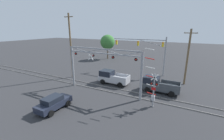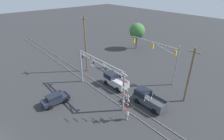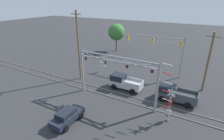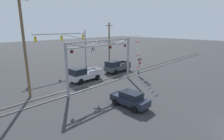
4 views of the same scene
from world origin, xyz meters
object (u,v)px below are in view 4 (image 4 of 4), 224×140
at_px(crossing_gantry, 102,57).
at_px(sedan_waiting, 130,99).
at_px(traffic_signal_span, 74,42).
at_px(pickup_truck_following, 116,66).
at_px(utility_pole_left, 24,47).
at_px(pickup_truck_lead, 83,74).
at_px(crossing_signal_mast, 139,64).
at_px(utility_pole_right, 109,44).

distance_m(crossing_gantry, sedan_waiting, 7.54).
bearing_deg(traffic_signal_span, sedan_waiting, -108.11).
xyz_separation_m(pickup_truck_following, utility_pole_left, (-14.86, -0.57, 4.59)).
height_order(crossing_gantry, pickup_truck_lead, crossing_gantry).
relative_size(crossing_gantry, utility_pole_left, 0.99).
relative_size(traffic_signal_span, utility_pole_left, 0.94).
xyz_separation_m(crossing_signal_mast, sedan_waiting, (-9.21, -5.53, -1.33)).
xyz_separation_m(crossing_signal_mast, utility_pole_right, (2.86, 9.35, 2.25)).
height_order(traffic_signal_span, pickup_truck_lead, traffic_signal_span).
bearing_deg(pickup_truck_lead, crossing_gantry, -82.41).
xyz_separation_m(crossing_signal_mast, utility_pole_left, (-15.07, 3.97, 3.48)).
height_order(crossing_signal_mast, utility_pole_right, utility_pole_right).
relative_size(crossing_gantry, traffic_signal_span, 1.05).
bearing_deg(crossing_signal_mast, traffic_signal_span, 105.40).
distance_m(traffic_signal_span, pickup_truck_lead, 9.62).
bearing_deg(crossing_gantry, pickup_truck_following, 28.57).
distance_m(pickup_truck_lead, utility_pole_right, 11.81).
height_order(pickup_truck_following, utility_pole_left, utility_pole_left).
height_order(crossing_gantry, pickup_truck_following, crossing_gantry).
height_order(utility_pole_left, utility_pole_right, utility_pole_left).
distance_m(traffic_signal_span, utility_pole_left, 14.36).
bearing_deg(pickup_truck_lead, traffic_signal_span, 63.36).
xyz_separation_m(traffic_signal_span, utility_pole_left, (-11.69, -8.32, 0.73)).
distance_m(pickup_truck_lead, utility_pole_left, 9.01).
height_order(crossing_gantry, crossing_signal_mast, crossing_signal_mast).
relative_size(pickup_truck_following, sedan_waiting, 1.27).
xyz_separation_m(crossing_gantry, pickup_truck_following, (6.65, 3.62, -2.91)).
height_order(pickup_truck_following, sedan_waiting, pickup_truck_following).
height_order(crossing_signal_mast, utility_pole_left, utility_pole_left).
height_order(crossing_gantry, traffic_signal_span, traffic_signal_span).
bearing_deg(sedan_waiting, crossing_gantry, 70.02).
relative_size(traffic_signal_span, utility_pole_right, 1.21).
bearing_deg(crossing_signal_mast, pickup_truck_lead, 148.95).
bearing_deg(crossing_gantry, pickup_truck_lead, 97.59).
bearing_deg(pickup_truck_lead, crossing_signal_mast, -31.05).
distance_m(traffic_signal_span, utility_pole_right, 6.92).
xyz_separation_m(pickup_truck_lead, utility_pole_left, (-7.74, -0.44, 4.60)).
distance_m(crossing_gantry, utility_pole_right, 12.88).
xyz_separation_m(crossing_gantry, pickup_truck_lead, (-0.47, 3.50, -2.91)).
bearing_deg(pickup_truck_lead, utility_pole_right, 25.84).
relative_size(crossing_gantry, sedan_waiting, 2.75).
bearing_deg(traffic_signal_span, crossing_signal_mast, -74.60).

